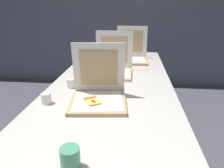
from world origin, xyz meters
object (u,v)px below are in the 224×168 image
at_px(cup_white_near_center, 71,83).
at_px(cup_white_near_left, 46,98).
at_px(table, 112,88).
at_px(pizza_box_middle, 113,68).
at_px(pizza_box_back, 132,56).
at_px(cup_printed_front, 70,159).
at_px(cup_white_far, 91,64).
at_px(pizza_box_front, 98,94).

height_order(cup_white_near_center, cup_white_near_left, same).
xyz_separation_m(table, pizza_box_middle, (-0.02, 0.25, 0.09)).
bearing_deg(table, cup_white_near_left, -131.60).
bearing_deg(pizza_box_middle, pizza_box_back, 72.87).
height_order(pizza_box_middle, cup_printed_front, pizza_box_middle).
xyz_separation_m(pizza_box_middle, cup_white_far, (-0.24, 0.18, -0.02)).
height_order(table, cup_printed_front, cup_printed_front).
bearing_deg(pizza_box_front, pizza_box_middle, 81.24).
xyz_separation_m(pizza_box_middle, cup_white_near_center, (-0.28, -0.38, -0.02)).
bearing_deg(cup_printed_front, cup_white_far, 98.35).
bearing_deg(pizza_box_middle, cup_white_near_left, -117.38).
distance_m(pizza_box_middle, cup_white_far, 0.30).
bearing_deg(cup_white_far, cup_printed_front, -81.65).
distance_m(pizza_box_middle, cup_white_near_left, 0.75).
relative_size(pizza_box_back, cup_white_far, 5.77).
xyz_separation_m(table, pizza_box_back, (0.14, 0.75, 0.10)).
distance_m(pizza_box_front, pizza_box_back, 1.13).
bearing_deg(cup_printed_front, pizza_box_front, 89.54).
height_order(pizza_box_front, pizza_box_back, pizza_box_back).
height_order(pizza_box_front, cup_white_near_center, pizza_box_front).
bearing_deg(pizza_box_middle, pizza_box_front, -92.41).
xyz_separation_m(cup_white_far, cup_white_near_left, (-0.11, -0.84, 0.00)).
bearing_deg(cup_white_near_center, cup_white_near_left, -104.79).
height_order(pizza_box_middle, cup_white_near_center, pizza_box_middle).
relative_size(cup_white_far, cup_white_near_left, 1.00).
distance_m(cup_white_near_center, cup_white_near_left, 0.30).
xyz_separation_m(pizza_box_back, cup_printed_front, (-0.19, -1.72, -0.01)).
distance_m(table, pizza_box_middle, 0.27).
relative_size(table, cup_white_near_center, 36.67).
bearing_deg(pizza_box_back, cup_printed_front, -97.38).
relative_size(pizza_box_front, cup_white_near_left, 5.66).
relative_size(pizza_box_middle, cup_printed_front, 4.04).
height_order(cup_white_far, cup_printed_front, cup_printed_front).
xyz_separation_m(pizza_box_front, cup_printed_front, (-0.00, -0.60, -0.01)).
distance_m(pizza_box_middle, cup_printed_front, 1.21).
bearing_deg(table, cup_white_near_center, -155.85).
bearing_deg(cup_printed_front, table, 86.74).
bearing_deg(pizza_box_front, cup_white_near_center, 131.19).
relative_size(pizza_box_middle, pizza_box_back, 0.94).
relative_size(pizza_box_middle, cup_white_near_center, 5.44).
bearing_deg(cup_white_near_left, table, 48.40).
distance_m(cup_white_far, cup_printed_front, 1.40).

